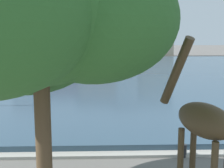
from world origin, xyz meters
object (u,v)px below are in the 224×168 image
Objects in this scene: giraffe_statue at (200,123)px; shade_tree at (34,21)px; sailboat_grey at (29,59)px; sailboat_green at (136,59)px; mooring_bollard at (184,151)px; sailboat_red at (40,64)px.

giraffe_statue is 0.69× the size of shade_tree.
giraffe_statue is at bearing -71.95° from sailboat_grey.
mooring_bollard is at bearing -93.90° from sailboat_green.
mooring_bollard is (16.54, -44.73, -0.29)m from sailboat_grey.
giraffe_statue is at bearing -100.41° from mooring_bollard.
sailboat_grey is at bearing 110.30° from mooring_bollard.
sailboat_red is 15.78× the size of mooring_bollard.
sailboat_green reaches higher than giraffe_statue.
giraffe_statue is 0.55× the size of sailboat_green.
sailboat_green is at bearing 86.10° from mooring_bollard.
sailboat_grey is 1.05× the size of shade_tree.
sailboat_red is 1.04× the size of sailboat_grey.
giraffe_statue is 46.46m from sailboat_green.
sailboat_red is 11.52m from sailboat_grey.
sailboat_green reaches higher than mooring_bollard.
sailboat_green is 42.51m from mooring_bollard.
shade_tree is (7.58, -37.67, 4.51)m from sailboat_red.
mooring_bollard is (12.38, -33.99, -0.26)m from sailboat_red.
sailboat_green is at bearing 80.53° from shade_tree.
giraffe_statue is 0.63× the size of sailboat_red.
sailboat_green is (19.44, -2.32, 0.05)m from sailboat_grey.
sailboat_grey reaches higher than sailboat_red.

